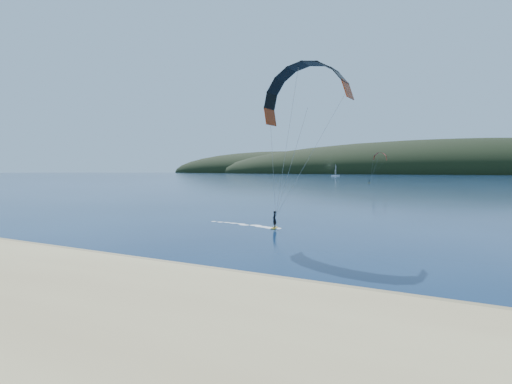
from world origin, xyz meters
TOP-DOWN VIEW (x-y plane):
  - ground at (0.00, 0.00)m, footprint 1800.00×1800.00m
  - wet_sand at (0.00, 4.50)m, footprint 220.00×2.50m
  - headland at (0.63, 745.28)m, footprint 1200.00×310.00m
  - kitesurfer_near at (3.12, 21.57)m, footprint 20.98×6.93m
  - kitesurfer_far at (-29.95, 193.40)m, footprint 10.07×5.56m
  - sailboat at (-122.75, 399.49)m, footprint 8.94×5.56m

SIDE VIEW (x-z plane):
  - ground at x=0.00m, z-range 0.00..0.00m
  - headland at x=0.63m, z-range -70.00..70.00m
  - wet_sand at x=0.00m, z-range 0.00..0.10m
  - sailboat at x=-122.75m, z-range -5.31..7.14m
  - kitesurfer_far at x=-29.95m, z-range 4.87..18.53m
  - kitesurfer_near at x=3.12m, z-range 4.41..20.47m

